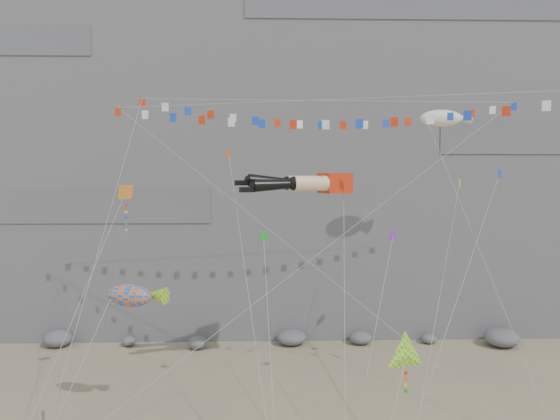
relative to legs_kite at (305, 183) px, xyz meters
name	(u,v)px	position (x,y,z in m)	size (l,w,h in m)	color
cliff	(285,82)	(-0.29, 26.43, 10.88)	(80.00, 28.00, 50.00)	slate
talus_boulders	(292,338)	(-0.29, 11.43, -13.52)	(60.00, 3.00, 1.20)	slate
legs_kite	(305,183)	(0.00, 0.00, 0.00)	(7.55, 16.03, 20.38)	red
flag_banner_upper	(332,101)	(2.00, 2.56, 5.58)	(28.81, 12.06, 27.77)	red
flag_banner_lower	(343,99)	(2.00, -2.64, 4.97)	(28.63, 10.67, 22.50)	red
harlequin_kite	(125,193)	(-10.77, -2.83, -0.53)	(5.20, 7.87, 15.80)	red
fish_windsock	(129,296)	(-10.35, -4.01, -6.34)	(5.49, 7.63, 10.54)	#FF580D
delta_kite	(406,356)	(4.18, -9.35, -8.17)	(4.19, 5.73, 8.30)	yellow
blimp_windsock	(441,119)	(10.45, 5.31, 4.69)	(4.30, 14.79, 23.59)	#F4E4C9
small_kite_a	(229,159)	(-5.00, 2.30, 1.65)	(3.58, 14.18, 21.20)	#FF5615
small_kite_b	(393,239)	(5.10, -2.40, -3.32)	(4.65, 8.61, 14.11)	purple
small_kite_c	(264,239)	(-2.68, -2.85, -3.26)	(1.32, 11.43, 15.40)	#169322
small_kite_d	(459,186)	(10.77, 2.23, -0.21)	(7.83, 14.27, 20.82)	yellow
small_kite_e	(498,178)	(11.69, -1.95, 0.36)	(9.20, 9.46, 19.12)	#153ABF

